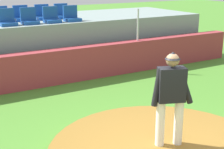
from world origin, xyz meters
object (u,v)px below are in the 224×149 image
Objects in this scene: stadium_chair_4 at (1,17)px; stadium_chair_6 at (43,15)px; stadium_chair_3 at (72,16)px; pitcher at (171,92)px; stadium_chair_0 at (7,20)px; stadium_chair_1 at (29,19)px; stadium_chair_2 at (51,18)px; stadium_chair_7 at (62,14)px; stadium_chair_5 at (21,16)px.

stadium_chair_4 and stadium_chair_6 have the same top height.
pitcher is at bearing 82.04° from stadium_chair_3.
stadium_chair_0 is 0.86m from stadium_chair_4.
stadium_chair_1 is 0.71m from stadium_chair_2.
stadium_chair_3 and stadium_chair_4 have the same top height.
stadium_chair_3 is 1.00× the size of stadium_chair_4.
stadium_chair_7 is (0.03, 0.88, 0.00)m from stadium_chair_3.
stadium_chair_1 is at bearing 30.97° from stadium_chair_7.
stadium_chair_3 is (0.85, 6.07, 0.64)m from pitcher.
stadium_chair_2 and stadium_chair_3 have the same top height.
stadium_chair_0 reaches higher than pitcher.
stadium_chair_7 is at bearing -91.85° from stadium_chair_3.
stadium_chair_0 is 1.00× the size of stadium_chair_5.
stadium_chair_7 is (0.69, -0.00, 0.00)m from stadium_chair_6.
stadium_chair_3 is at bearing 127.02° from stadium_chair_6.
stadium_chair_4 is 2.09m from stadium_chair_7.
stadium_chair_2 is at bearing 109.99° from pitcher.
stadium_chair_4 is (-1.21, 6.96, 0.64)m from pitcher.
stadium_chair_3 is 1.00× the size of stadium_chair_5.
pitcher is 3.38× the size of stadium_chair_4.
pitcher is at bearing 88.50° from stadium_chair_6.
stadium_chair_3 is (0.69, -0.00, 0.00)m from stadium_chair_2.
stadium_chair_2 is 1.00× the size of stadium_chair_6.
stadium_chair_1 is at bearing -0.93° from stadium_chair_3.
stadium_chair_7 is at bearing -129.40° from stadium_chair_2.
stadium_chair_3 is 1.00× the size of stadium_chair_7.
stadium_chair_3 is (1.40, -0.02, 0.00)m from stadium_chair_1.
stadium_chair_7 is at bearing -149.03° from stadium_chair_1.
stadium_chair_7 is at bearing 179.46° from stadium_chair_5.
stadium_chair_5 is 1.42m from stadium_chair_7.
stadium_chair_1 is 1.00× the size of stadium_chair_2.
stadium_chair_1 is at bearing -1.49° from stadium_chair_2.
stadium_chair_4 is 0.66m from stadium_chair_5.
stadium_chair_0 is 0.66m from stadium_chair_1.
stadium_chair_5 is (-0.70, 0.89, 0.00)m from stadium_chair_2.
stadium_chair_7 is (2.09, 0.85, 0.00)m from stadium_chair_0.
stadium_chair_1 is at bearing 89.57° from stadium_chair_5.
stadium_chair_1 is (0.66, -0.01, 0.00)m from stadium_chair_0.
stadium_chair_2 and stadium_chair_4 have the same top height.
stadium_chair_3 is at bearing 88.15° from stadium_chair_7.
stadium_chair_5 is (0.01, 0.87, 0.00)m from stadium_chair_1.
stadium_chair_5 is 1.00× the size of stadium_chair_7.
stadium_chair_1 is 1.00× the size of stadium_chair_5.
pitcher is at bearing 82.81° from stadium_chair_7.
stadium_chair_1 is 1.40m from stadium_chair_3.
stadium_chair_0 is 1.00× the size of stadium_chair_2.
stadium_chair_4 is at bearing -0.27° from stadium_chair_6.
stadium_chair_1 is (-0.55, 6.09, 0.64)m from pitcher.
stadium_chair_0 is 1.09m from stadium_chair_5.
stadium_chair_0 is 1.00× the size of stadium_chair_6.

